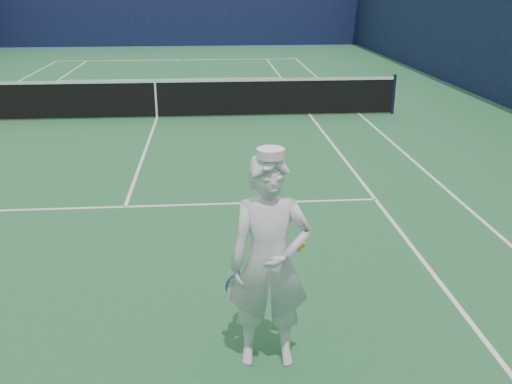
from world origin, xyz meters
TOP-DOWN VIEW (x-y plane):
  - ground at (0.00, 0.00)m, footprint 80.00×80.00m
  - court_markings at (0.00, 0.00)m, footprint 11.03×23.83m
  - windscreen_fence at (0.00, 0.00)m, footprint 20.12×36.12m
  - tennis_net at (0.00, 0.00)m, footprint 12.88×0.09m
  - tennis_player at (1.90, -10.49)m, footprint 0.80×0.53m

SIDE VIEW (x-z plane):
  - ground at x=0.00m, z-range 0.00..0.00m
  - court_markings at x=0.00m, z-range 0.00..0.01m
  - tennis_net at x=0.00m, z-range 0.02..1.09m
  - tennis_player at x=1.90m, z-range -0.02..2.08m
  - windscreen_fence at x=0.00m, z-range 0.00..4.00m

